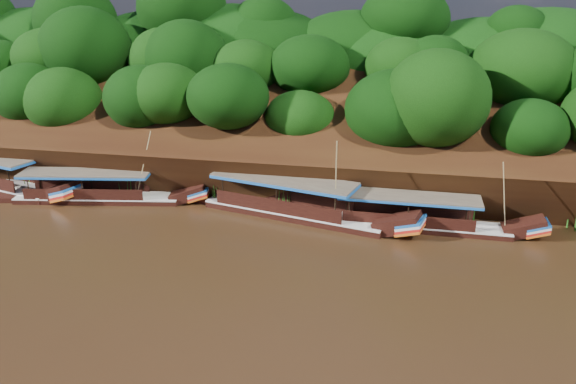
% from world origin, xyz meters
% --- Properties ---
extents(ground, '(160.00, 160.00, 0.00)m').
position_xyz_m(ground, '(0.00, 0.00, 0.00)').
color(ground, black).
rests_on(ground, ground).
extents(riverbank, '(120.00, 30.06, 19.40)m').
position_xyz_m(riverbank, '(-0.01, 22.73, 1.89)').
color(riverbank, black).
rests_on(riverbank, ground).
extents(boat_0, '(14.11, 2.41, 5.70)m').
position_xyz_m(boat_0, '(10.27, 7.45, 0.52)').
color(boat_0, black).
rests_on(boat_0, ground).
extents(boat_1, '(15.87, 5.93, 6.79)m').
position_xyz_m(boat_1, '(1.69, 7.67, 0.62)').
color(boat_1, black).
rests_on(boat_1, ground).
extents(boat_2, '(14.79, 4.39, 5.86)m').
position_xyz_m(boat_2, '(-13.57, 8.00, 0.52)').
color(boat_2, black).
rests_on(boat_2, ground).
extents(boat_3, '(15.39, 6.10, 3.25)m').
position_xyz_m(boat_3, '(-23.37, 8.74, 0.62)').
color(boat_3, black).
rests_on(boat_3, ground).
extents(reeds, '(50.45, 2.00, 1.98)m').
position_xyz_m(reeds, '(-2.12, 9.40, 0.88)').
color(reeds, '#235D17').
rests_on(reeds, ground).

